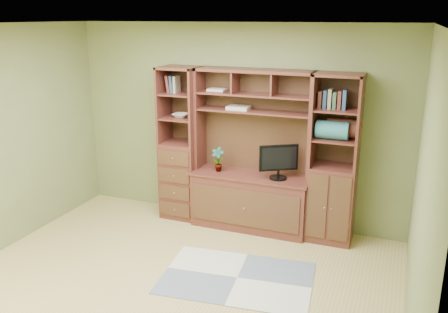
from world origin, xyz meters
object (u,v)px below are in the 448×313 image
at_px(left_tower, 181,144).
at_px(monitor, 279,156).
at_px(right_tower, 334,160).
at_px(center_hutch, 251,152).

xyz_separation_m(left_tower, monitor, (1.37, -0.07, 0.00)).
height_order(left_tower, monitor, left_tower).
bearing_deg(right_tower, left_tower, 180.00).
relative_size(right_tower, monitor, 3.43).
distance_m(left_tower, right_tower, 2.02).
bearing_deg(monitor, left_tower, 145.41).
bearing_deg(left_tower, center_hutch, -2.29).
xyz_separation_m(right_tower, monitor, (-0.66, -0.07, 0.00)).
bearing_deg(center_hutch, left_tower, 177.71).
xyz_separation_m(center_hutch, left_tower, (-1.00, 0.04, 0.00)).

